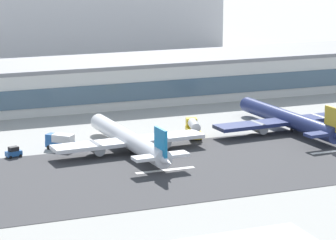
{
  "coord_description": "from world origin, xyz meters",
  "views": [
    {
      "loc": [
        -92.67,
        -135.82,
        43.1
      ],
      "look_at": [
        -28.08,
        25.64,
        4.07
      ],
      "focal_mm": 85.78,
      "sensor_mm": 36.0,
      "label": 1
    }
  ],
  "objects_px": {
    "airliner_blue_tail_gate_0": "(131,141)",
    "service_box_truck_0": "(60,141)",
    "terminal_building": "(139,79)",
    "distant_hotel_block": "(74,6)",
    "service_baggage_tug_1": "(14,152)",
    "service_fuel_truck_2": "(193,128)",
    "airliner_gold_tail_gate_1": "(291,120)"
  },
  "relations": [
    {
      "from": "distant_hotel_block",
      "to": "terminal_building",
      "type": "bearing_deg",
      "value": -95.87
    },
    {
      "from": "service_fuel_truck_2",
      "to": "service_box_truck_0",
      "type": "bearing_deg",
      "value": 104.1
    },
    {
      "from": "distant_hotel_block",
      "to": "service_baggage_tug_1",
      "type": "relative_size",
      "value": 33.32
    },
    {
      "from": "airliner_blue_tail_gate_0",
      "to": "service_box_truck_0",
      "type": "xyz_separation_m",
      "value": [
        -12.64,
        9.02,
        -0.94
      ]
    },
    {
      "from": "service_fuel_truck_2",
      "to": "distant_hotel_block",
      "type": "bearing_deg",
      "value": 9.73
    },
    {
      "from": "service_box_truck_0",
      "to": "service_baggage_tug_1",
      "type": "xyz_separation_m",
      "value": [
        -10.4,
        -2.76,
        -0.74
      ]
    },
    {
      "from": "service_baggage_tug_1",
      "to": "distant_hotel_block",
      "type": "bearing_deg",
      "value": -125.95
    },
    {
      "from": "service_baggage_tug_1",
      "to": "airliner_gold_tail_gate_1",
      "type": "bearing_deg",
      "value": 161.9
    },
    {
      "from": "terminal_building",
      "to": "airliner_gold_tail_gate_1",
      "type": "height_order",
      "value": "terminal_building"
    },
    {
      "from": "distant_hotel_block",
      "to": "airliner_blue_tail_gate_0",
      "type": "height_order",
      "value": "distant_hotel_block"
    },
    {
      "from": "airliner_blue_tail_gate_0",
      "to": "service_box_truck_0",
      "type": "height_order",
      "value": "airliner_blue_tail_gate_0"
    },
    {
      "from": "terminal_building",
      "to": "service_box_truck_0",
      "type": "xyz_separation_m",
      "value": [
        -33.88,
        -45.19,
        -3.99
      ]
    },
    {
      "from": "airliner_blue_tail_gate_0",
      "to": "service_fuel_truck_2",
      "type": "height_order",
      "value": "airliner_blue_tail_gate_0"
    },
    {
      "from": "distant_hotel_block",
      "to": "airliner_blue_tail_gate_0",
      "type": "relative_size",
      "value": 2.86
    },
    {
      "from": "airliner_gold_tail_gate_1",
      "to": "terminal_building",
      "type": "bearing_deg",
      "value": 17.73
    },
    {
      "from": "distant_hotel_block",
      "to": "service_fuel_truck_2",
      "type": "xyz_separation_m",
      "value": [
        -14.42,
        -152.58,
        -15.38
      ]
    },
    {
      "from": "terminal_building",
      "to": "service_baggage_tug_1",
      "type": "height_order",
      "value": "terminal_building"
    },
    {
      "from": "service_baggage_tug_1",
      "to": "terminal_building",
      "type": "bearing_deg",
      "value": -149.02
    },
    {
      "from": "distant_hotel_block",
      "to": "airliner_gold_tail_gate_1",
      "type": "distance_m",
      "value": 157.68
    },
    {
      "from": "distant_hotel_block",
      "to": "airliner_blue_tail_gate_0",
      "type": "xyz_separation_m",
      "value": [
        -32.23,
        -161.05,
        -14.67
      ]
    },
    {
      "from": "distant_hotel_block",
      "to": "service_fuel_truck_2",
      "type": "relative_size",
      "value": 13.2
    },
    {
      "from": "service_box_truck_0",
      "to": "service_fuel_truck_2",
      "type": "distance_m",
      "value": 30.46
    },
    {
      "from": "airliner_gold_tail_gate_1",
      "to": "service_box_truck_0",
      "type": "distance_m",
      "value": 53.36
    },
    {
      "from": "airliner_blue_tail_gate_0",
      "to": "airliner_gold_tail_gate_1",
      "type": "relative_size",
      "value": 0.98
    },
    {
      "from": "terminal_building",
      "to": "service_fuel_truck_2",
      "type": "height_order",
      "value": "terminal_building"
    },
    {
      "from": "terminal_building",
      "to": "service_baggage_tug_1",
      "type": "bearing_deg",
      "value": -132.72
    },
    {
      "from": "distant_hotel_block",
      "to": "service_box_truck_0",
      "type": "distance_m",
      "value": 159.28
    },
    {
      "from": "terminal_building",
      "to": "airliner_gold_tail_gate_1",
      "type": "bearing_deg",
      "value": -68.92
    },
    {
      "from": "airliner_blue_tail_gate_0",
      "to": "service_baggage_tug_1",
      "type": "distance_m",
      "value": 23.93
    },
    {
      "from": "airliner_blue_tail_gate_0",
      "to": "service_box_truck_0",
      "type": "distance_m",
      "value": 15.56
    },
    {
      "from": "airliner_gold_tail_gate_1",
      "to": "service_fuel_truck_2",
      "type": "height_order",
      "value": "airliner_gold_tail_gate_1"
    },
    {
      "from": "distant_hotel_block",
      "to": "service_baggage_tug_1",
      "type": "xyz_separation_m",
      "value": [
        -55.27,
        -154.79,
        -16.36
      ]
    }
  ]
}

